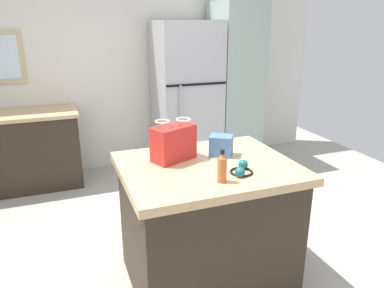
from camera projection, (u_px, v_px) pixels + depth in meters
The scene contains 10 objects.
ground at pixel (174, 270), 2.87m from camera, with size 6.83×6.83×0.00m, color #ADA89E.
back_wall at pixel (111, 60), 4.60m from camera, with size 5.69×0.13×2.77m.
kitchen_island at pixel (207, 224), 2.64m from camera, with size 1.17×0.95×0.93m.
refrigerator at pixel (186, 98), 4.64m from camera, with size 0.76×0.75×1.87m.
tall_cabinet at pixel (235, 86), 4.83m from camera, with size 0.56×0.68×2.10m.
sink_counter at pixel (5, 152), 4.14m from camera, with size 1.63×0.62×1.07m.
shopping_bag at pixel (173, 143), 2.53m from camera, with size 0.34×0.26×0.29m.
small_box at pixel (221, 145), 2.64m from camera, with size 0.16×0.13×0.15m, color #4775B7.
bottle at pixel (222, 168), 2.19m from camera, with size 0.06×0.06×0.21m.
ear_defenders at pixel (242, 170), 2.34m from camera, with size 0.21×0.21×0.06m.
Camera 1 is at (-0.72, -2.30, 1.85)m, focal length 34.37 mm.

